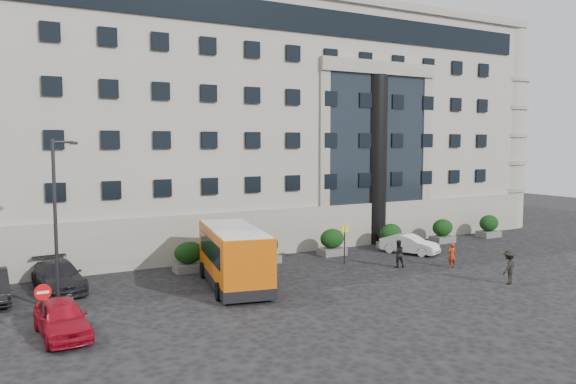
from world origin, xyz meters
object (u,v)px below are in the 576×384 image
pedestrian_a (452,255)px  pedestrian_b (398,254)px  hedge_c (332,242)px  white_taxi (409,244)px  hedge_f (489,226)px  no_entry_sign (43,301)px  pedestrian_c (509,267)px  hedge_e (443,231)px  parked_car_a (62,318)px  hedge_a (189,257)px  hedge_b (266,249)px  bus_stop_sign (345,238)px  minibus (234,254)px  street_lamp (57,218)px  parked_car_c (59,276)px  hedge_d (391,236)px

pedestrian_a → pedestrian_b: (-2.91, 1.71, 0.08)m
hedge_c → white_taxi: hedge_c is taller
hedge_f → no_entry_sign: bearing=-165.8°
hedge_c → pedestrian_c: size_ratio=0.96×
hedge_e → parked_car_a: hedge_e is taller
pedestrian_b → no_entry_sign: bearing=28.6°
hedge_a → hedge_b: size_ratio=1.00×
bus_stop_sign → white_taxi: (5.97, 0.57, -1.05)m
hedge_a → hedge_c: 10.40m
minibus → hedge_e: bearing=24.6°
street_lamp → white_taxi: (23.41, 2.57, -3.69)m
bus_stop_sign → pedestrian_b: bus_stop_sign is taller
hedge_e → no_entry_sign: (-29.80, -8.84, 0.72)m
no_entry_sign → parked_car_c: no_entry_sign is taller
hedge_a → white_taxi: (15.47, -2.23, -0.25)m
hedge_a → minibus: bearing=-77.6°
hedge_e → parked_car_c: 28.31m
hedge_a → hedge_e: size_ratio=1.00×
minibus → pedestrian_a: 14.06m
minibus → pedestrian_a: minibus is taller
hedge_a → hedge_b: bearing=0.0°
no_entry_sign → pedestrian_a: no_entry_sign is taller
hedge_c → bus_stop_sign: 3.05m
hedge_f → no_entry_sign: (-35.00, -8.84, 0.72)m
hedge_f → pedestrian_a: bearing=-148.3°
minibus → pedestrian_c: (13.52, -6.95, -0.82)m
hedge_c → bus_stop_sign: bus_stop_sign is taller
hedge_e → white_taxi: (-5.33, -2.23, -0.25)m
hedge_d → street_lamp: 24.27m
pedestrian_c → street_lamp: bearing=-35.5°
parked_car_a → hedge_b: bearing=29.0°
hedge_d → hedge_f: size_ratio=1.00×
hedge_d → pedestrian_c: 11.54m
street_lamp → no_entry_sign: size_ratio=3.45×
hedge_e → white_taxi: bearing=-157.3°
parked_car_a → pedestrian_c: bearing=-10.7°
hedge_a → minibus: 4.72m
parked_car_a → white_taxi: size_ratio=1.08×
hedge_d → parked_car_a: hedge_d is taller
white_taxi → bus_stop_sign: bearing=160.0°
pedestrian_a → parked_car_a: bearing=13.7°
bus_stop_sign → white_taxi: size_ratio=0.61×
bus_stop_sign → parked_car_a: bus_stop_sign is taller
hedge_a → minibus: size_ratio=0.23×
hedge_b → no_entry_sign: (-14.20, -8.84, 0.72)m
no_entry_sign → pedestrian_a: bearing=4.6°
pedestrian_c → hedge_b: bearing=-69.9°
bus_stop_sign → pedestrian_c: 10.06m
hedge_e → bus_stop_sign: (-11.30, -2.80, 0.80)m
hedge_a → no_entry_sign: no_entry_sign is taller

